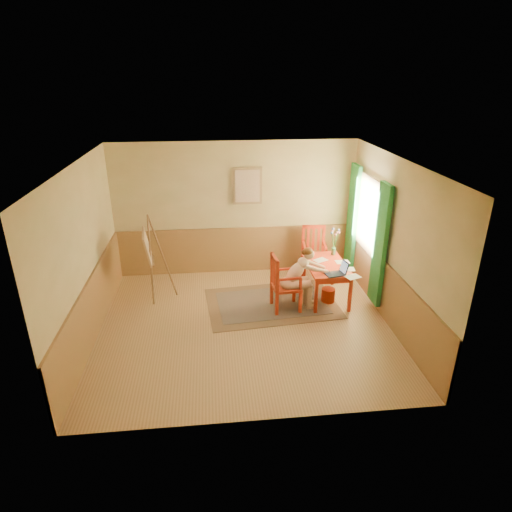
{
  "coord_description": "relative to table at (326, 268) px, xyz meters",
  "views": [
    {
      "loc": [
        -0.49,
        -6.43,
        4.04
      ],
      "look_at": [
        0.25,
        0.55,
        1.05
      ],
      "focal_mm": 30.45,
      "sensor_mm": 36.0,
      "label": 1
    }
  ],
  "objects": [
    {
      "name": "table",
      "position": [
        0.0,
        0.0,
        0.0
      ],
      "size": [
        0.73,
        1.21,
        0.72
      ],
      "color": "red",
      "rests_on": "room"
    },
    {
      "name": "window",
      "position": [
        0.81,
        0.3,
        0.71
      ],
      "size": [
        0.12,
        2.01,
        2.2
      ],
      "color": "white",
      "rests_on": "room"
    },
    {
      "name": "laptop",
      "position": [
        0.08,
        -0.46,
        0.14
      ],
      "size": [
        0.42,
        0.3,
        0.23
      ],
      "color": "#1E2338",
      "rests_on": "table"
    },
    {
      "name": "figure",
      "position": [
        -0.58,
        -0.33,
        0.03
      ],
      "size": [
        0.89,
        0.41,
        1.19
      ],
      "color": "beige",
      "rests_on": "room"
    },
    {
      "name": "papers",
      "position": [
        0.23,
        -0.16,
        0.09
      ],
      "size": [
        0.7,
        1.06,
        0.0
      ],
      "color": "white",
      "rests_on": "table"
    },
    {
      "name": "rug",
      "position": [
        -1.04,
        -0.11,
        -0.62
      ],
      "size": [
        2.53,
        1.81,
        0.02
      ],
      "color": "#8C7251",
      "rests_on": "room"
    },
    {
      "name": "wainscot",
      "position": [
        -1.6,
        -0.01,
        -0.13
      ],
      "size": [
        5.0,
        4.5,
        1.0
      ],
      "color": "olive",
      "rests_on": "room"
    },
    {
      "name": "chair_left",
      "position": [
        -0.87,
        -0.34,
        -0.1
      ],
      "size": [
        0.53,
        0.51,
        1.06
      ],
      "color": "red",
      "rests_on": "room"
    },
    {
      "name": "wall_portrait",
      "position": [
        -1.35,
        1.4,
        1.27
      ],
      "size": [
        0.6,
        0.05,
        0.76
      ],
      "color": "#A48158",
      "rests_on": "room"
    },
    {
      "name": "chair_back",
      "position": [
        -0.01,
        0.97,
        -0.08
      ],
      "size": [
        0.53,
        0.55,
        1.1
      ],
      "color": "red",
      "rests_on": "room"
    },
    {
      "name": "easel",
      "position": [
        -3.28,
        0.37,
        0.37
      ],
      "size": [
        0.6,
        0.75,
        1.69
      ],
      "color": "#926A45",
      "rests_on": "room"
    },
    {
      "name": "room",
      "position": [
        -1.6,
        -0.8,
        0.77
      ],
      "size": [
        5.04,
        4.54,
        2.84
      ],
      "color": "tan",
      "rests_on": "ground"
    },
    {
      "name": "vase",
      "position": [
        0.25,
        0.44,
        0.33
      ],
      "size": [
        0.24,
        0.26,
        0.53
      ],
      "color": "#3F724C",
      "rests_on": "table"
    },
    {
      "name": "wastebasket",
      "position": [
        0.03,
        -0.15,
        -0.49
      ],
      "size": [
        0.31,
        0.31,
        0.27
      ],
      "primitive_type": "cylinder",
      "rotation": [
        0.0,
        0.0,
        -0.25
      ],
      "color": "#B12A0A",
      "rests_on": "room"
    }
  ]
}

